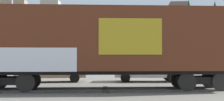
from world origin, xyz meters
The scene contains 7 objects.
ground_plane centered at (0.00, 0.00, 0.00)m, with size 260.00×260.00×0.00m, color slate.
track centered at (0.70, 0.00, 0.04)m, with size 60.01×2.85×0.08m.
freight_car centered at (0.57, 0.00, 2.48)m, with size 13.41×3.05×4.34m.
flagpole centered at (-7.26, 10.91, 5.60)m, with size 1.28×1.19×8.71m.
hillside centered at (-0.03, 71.62, 6.79)m, with size 125.06×33.09×17.44m.
parked_car_tan centered at (-3.15, 4.97, 0.84)m, with size 4.79×2.29×1.62m.
parked_car_white centered at (3.48, 5.08, 0.83)m, with size 4.62×2.19×1.60m.
Camera 1 is at (0.19, -14.61, 1.65)m, focal length 45.86 mm.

